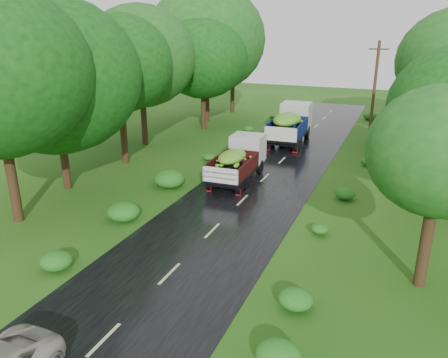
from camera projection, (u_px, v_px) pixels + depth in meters
The scene contains 9 objects.
ground at pixel (104, 340), 13.13m from camera, with size 120.00×120.00×0.00m, color #15450E.
road at pixel (182, 261), 17.48m from camera, with size 6.50×80.00×0.02m, color black.
road_lines at pixel (193, 250), 18.35m from camera, with size 0.12×69.60×0.00m.
truck_near at pixel (239, 158), 26.30m from camera, with size 2.22×5.83×2.42m.
truck_far at pixel (291, 123), 34.71m from camera, with size 2.73×6.95×2.88m.
utility_pole at pixel (374, 95), 32.09m from camera, with size 1.39×0.23×7.94m.
trees_left at pixel (155, 57), 32.10m from camera, with size 6.18×33.80×9.81m.
trees_right at pixel (447, 83), 28.30m from camera, with size 5.85×32.80×8.26m.
shrubs at pixel (254, 183), 25.20m from camera, with size 11.90×44.00×0.70m.
Camera 1 is at (7.48, -8.55, 8.95)m, focal length 35.00 mm.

